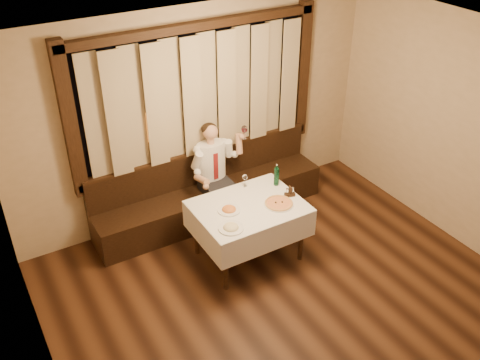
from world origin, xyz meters
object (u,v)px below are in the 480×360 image
banquette (209,195)px  green_bottle (276,176)px  pizza (279,203)px  seated_man (214,166)px  dining_table (249,213)px  pasta_red (229,208)px  pasta_cream (231,226)px  cruet_caddy (290,193)px

banquette → green_bottle: green_bottle is taller
pizza → seated_man: 1.13m
dining_table → pasta_red: size_ratio=4.76×
pasta_red → seated_man: 0.96m
seated_man → banquette: bearing=117.6°
pasta_cream → cruet_caddy: bearing=12.6°
pizza → cruet_caddy: cruet_caddy is taller
green_bottle → seated_man: size_ratio=0.21×
dining_table → seated_man: size_ratio=0.92×
pizza → green_bottle: bearing=60.4°
banquette → dining_table: bearing=-90.0°
green_bottle → cruet_caddy: bearing=-90.0°
dining_table → pasta_red: bearing=174.1°
banquette → pasta_cream: (-0.40, -1.31, 0.48)m
pasta_red → cruet_caddy: 0.79m
pasta_red → green_bottle: size_ratio=0.92×
seated_man → green_bottle: bearing=-56.1°
banquette → pasta_red: 1.14m
dining_table → green_bottle: bearing=22.1°
pizza → cruet_caddy: (0.21, 0.08, 0.03)m
pasta_cream → green_bottle: 1.06m
pizza → seated_man: size_ratio=0.25×
dining_table → cruet_caddy: 0.56m
pizza → cruet_caddy: bearing=21.2°
banquette → pizza: bearing=-75.0°
dining_table → cruet_caddy: cruet_caddy is taller
pasta_red → seated_man: bearing=72.0°
banquette → seated_man: 0.50m
banquette → pizza: size_ratio=9.19×
pizza → pasta_cream: 0.73m
pasta_red → dining_table: bearing=-5.9°
dining_table → seated_man: seated_man is taller
banquette → pasta_red: size_ratio=12.00×
pizza → pasta_cream: size_ratio=1.23×
green_bottle → cruet_caddy: 0.30m
pasta_red → cruet_caddy: cruet_caddy is taller
banquette → pasta_cream: size_ratio=11.27×
pizza → green_bottle: 0.45m
pasta_cream → seated_man: bearing=69.9°
dining_table → pasta_cream: pasta_cream is taller
banquette → cruet_caddy: banquette is taller
pasta_red → pasta_cream: 0.34m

